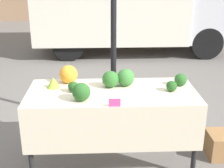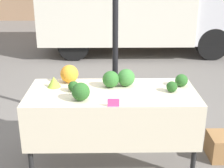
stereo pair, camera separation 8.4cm
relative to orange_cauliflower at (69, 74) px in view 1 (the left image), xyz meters
The scene contains 12 objects.
ground_plane 1.08m from the orange_cauliflower, 30.39° to the right, with size 40.00×40.00×0.00m, color slate.
tent_pole 0.80m from the orange_cauliflower, 42.88° to the left, with size 0.07×0.07×2.61m.
market_table 0.61m from the orange_cauliflower, 35.82° to the right, with size 1.75×0.79×0.83m.
orange_cauliflower is the anchor object (origin of this frame).
romanesco_head 0.21m from the orange_cauliflower, 136.77° to the right, with size 0.14×0.14×0.11m.
broccoli_head_0 1.22m from the orange_cauliflower, ahead, with size 0.14×0.14×0.14m.
broccoli_head_1 0.53m from the orange_cauliflower, 71.70° to the right, with size 0.18×0.18×0.18m.
broccoli_head_2 0.48m from the orange_cauliflower, 18.70° to the right, with size 0.18×0.18×0.18m.
broccoli_head_3 0.63m from the orange_cauliflower, 10.70° to the right, with size 0.19×0.19×0.19m.
broccoli_head_4 0.29m from the orange_cauliflower, 75.65° to the right, with size 0.11×0.11×0.11m.
broccoli_head_5 1.12m from the orange_cauliflower, 15.50° to the right, with size 0.11×0.11×0.11m.
price_sign 0.81m from the orange_cauliflower, 54.04° to the right, with size 0.11×0.01×0.08m.
Camera 1 is at (-0.13, -2.99, 2.04)m, focal length 50.00 mm.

